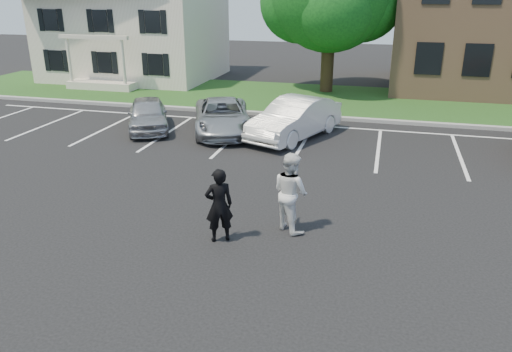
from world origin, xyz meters
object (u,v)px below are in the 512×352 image
Objects in this scene: man_black_suit at (219,205)px; car_silver_minivan at (222,116)px; car_silver_west at (148,114)px; man_white_shirt at (291,192)px; house at (134,17)px; car_white_sedan at (295,119)px.

man_black_suit is 9.35m from car_silver_minivan.
car_silver_west and car_silver_minivan have the same top height.
man_white_shirt is at bearing -71.64° from car_silver_west.
house is at bearing -88.20° from man_black_suit.
car_silver_minivan is at bearing -21.05° from man_white_shirt.
man_black_suit is 0.46× the size of car_silver_west.
man_white_shirt is (13.90, -19.12, -2.85)m from house.
house is at bearing 159.98° from car_white_sedan.
car_silver_minivan is (-2.88, 8.89, -0.23)m from man_black_suit.
car_silver_minivan is at bearing -49.63° from house.
car_white_sedan is (12.53, -11.27, -3.05)m from house.
man_white_shirt is at bearing -81.80° from car_silver_minivan.
car_white_sedan reaches higher than car_silver_west.
man_black_suit is 8.84m from car_white_sedan.
car_silver_west is at bearing -5.00° from man_white_shirt.
house is 23.81m from man_white_shirt.
man_white_shirt reaches higher than car_white_sedan.
car_silver_west is (-7.47, 7.48, -0.32)m from man_white_shirt.
man_black_suit is 1.78m from man_white_shirt.
man_white_shirt is 0.42× the size of car_white_sedan.
man_white_shirt is 9.03m from car_silver_minivan.
man_white_shirt reaches higher than car_silver_west.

